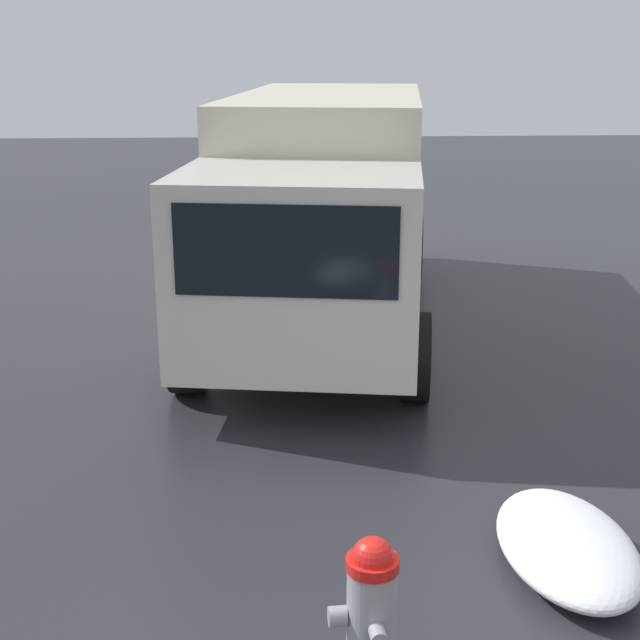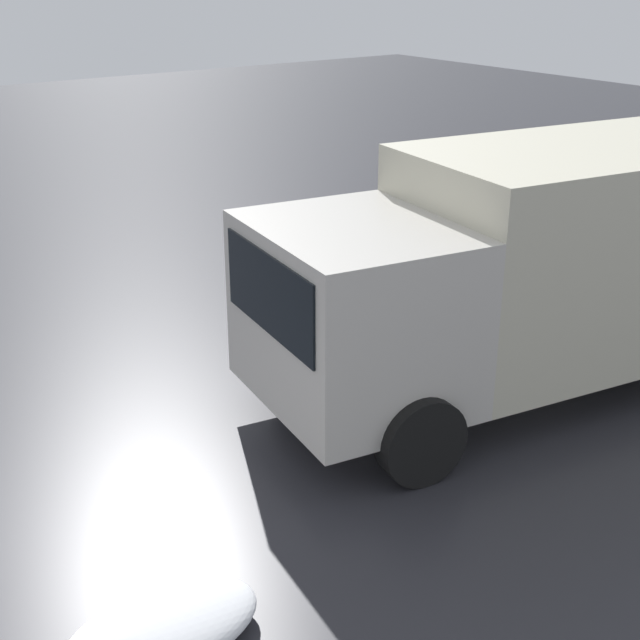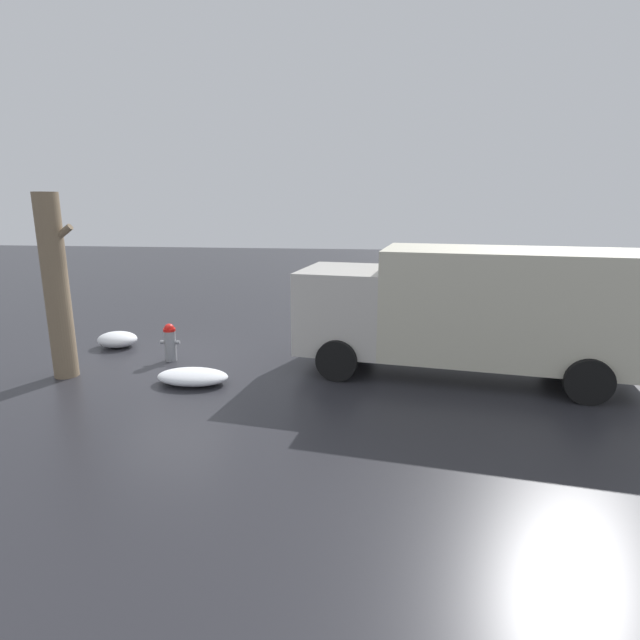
% 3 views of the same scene
% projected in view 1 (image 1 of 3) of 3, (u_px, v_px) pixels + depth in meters
% --- Properties ---
extents(fire_hydrant, '(0.48, 0.39, 0.92)m').
position_uv_depth(fire_hydrant, '(371.00, 611.00, 4.85)').
color(fire_hydrant, gray).
rests_on(fire_hydrant, ground_plane).
extents(delivery_truck, '(7.57, 3.41, 2.80)m').
position_uv_depth(delivery_truck, '(325.00, 198.00, 11.26)').
color(delivery_truck, beige).
rests_on(delivery_truck, ground_plane).
extents(snow_pile_curbside, '(1.53, 0.91, 0.31)m').
position_uv_depth(snow_pile_curbside, '(567.00, 546.00, 6.08)').
color(snow_pile_curbside, white).
rests_on(snow_pile_curbside, ground_plane).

